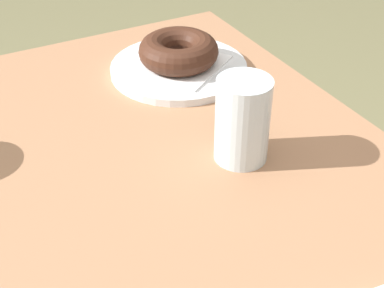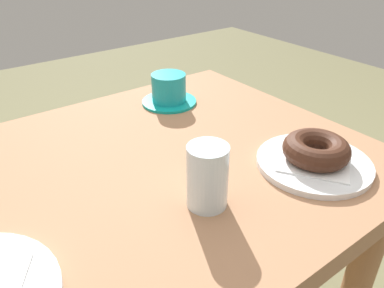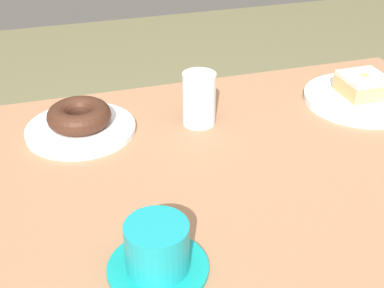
# 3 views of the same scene
# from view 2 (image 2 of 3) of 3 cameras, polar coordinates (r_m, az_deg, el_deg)

# --- Properties ---
(table) EXTENTS (0.93, 0.68, 0.71)m
(table) POSITION_cam_2_polar(r_m,az_deg,el_deg) (0.74, -9.22, -11.38)
(table) COLOR #9F6F4E
(table) RESTS_ON ground_plane
(plate_chocolate_ring) EXTENTS (0.20, 0.20, 0.01)m
(plate_chocolate_ring) POSITION_cam_2_polar(r_m,az_deg,el_deg) (0.72, 17.76, -2.71)
(plate_chocolate_ring) COLOR white
(plate_chocolate_ring) RESTS_ON table
(napkin_chocolate_ring) EXTENTS (0.17, 0.17, 0.00)m
(napkin_chocolate_ring) POSITION_cam_2_polar(r_m,az_deg,el_deg) (0.72, 17.84, -2.23)
(napkin_chocolate_ring) COLOR white
(napkin_chocolate_ring) RESTS_ON plate_chocolate_ring
(donut_chocolate_ring) EXTENTS (0.12, 0.12, 0.04)m
(donut_chocolate_ring) POSITION_cam_2_polar(r_m,az_deg,el_deg) (0.70, 18.11, -0.76)
(donut_chocolate_ring) COLOR #3E2115
(donut_chocolate_ring) RESTS_ON napkin_chocolate_ring
(water_glass) EXTENTS (0.06, 0.06, 0.10)m
(water_glass) POSITION_cam_2_polar(r_m,az_deg,el_deg) (0.57, 2.32, -4.87)
(water_glass) COLOR silver
(water_glass) RESTS_ON table
(coffee_cup) EXTENTS (0.13, 0.13, 0.07)m
(coffee_cup) POSITION_cam_2_polar(r_m,az_deg,el_deg) (0.92, -3.49, 8.09)
(coffee_cup) COLOR #119B95
(coffee_cup) RESTS_ON table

